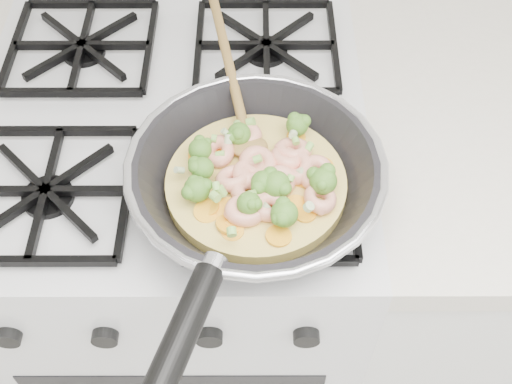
{
  "coord_description": "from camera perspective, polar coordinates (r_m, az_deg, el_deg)",
  "views": [
    {
      "loc": [
        0.13,
        1.02,
        1.6
      ],
      "look_at": [
        0.13,
        1.54,
        0.93
      ],
      "focal_mm": 45.35,
      "sensor_mm": 36.0,
      "label": 1
    }
  ],
  "objects": [
    {
      "name": "skillet",
      "position": [
        0.82,
        -0.04,
        1.14
      ],
      "size": [
        0.33,
        0.63,
        0.1
      ],
      "rotation": [
        0.0,
        0.0,
        -0.34
      ],
      "color": "black",
      "rests_on": "stove"
    },
    {
      "name": "stove",
      "position": [
        1.34,
        -5.75,
        -6.86
      ],
      "size": [
        0.6,
        0.6,
        0.92
      ],
      "color": "silver",
      "rests_on": "ground"
    }
  ]
}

